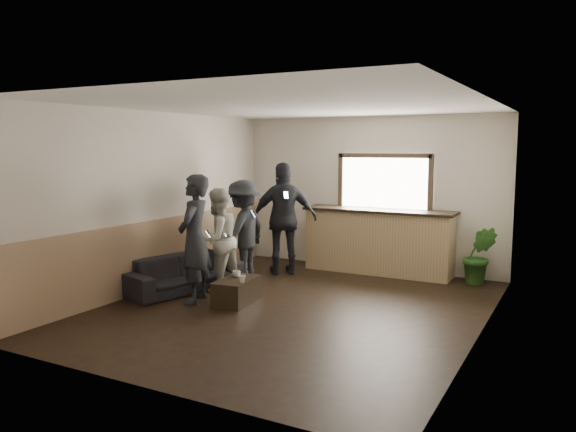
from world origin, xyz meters
The scene contains 12 objects.
ground centered at (0.00, 0.00, 0.00)m, with size 5.00×6.00×0.01m, color black.
room_shell centered at (-0.74, 0.00, 1.47)m, with size 5.01×6.01×2.80m.
bar_counter centered at (0.30, 2.70, 0.64)m, with size 2.70×0.68×2.13m.
sofa centered at (-1.97, 0.02, 0.28)m, with size 1.89×0.74×0.55m, color black.
coffee_table centered at (-0.84, -0.17, 0.18)m, with size 0.44×0.79×0.35m, color black.
cup_a centered at (-0.92, -0.06, 0.40)m, with size 0.12×0.12×0.09m, color silver.
cup_b centered at (-0.67, -0.31, 0.40)m, with size 0.11×0.11×0.10m, color silver.
potted_plant centered at (2.04, 2.65, 0.48)m, with size 0.53×0.43×0.96m, color #2D6623.
person_a centered at (-1.41, -0.40, 0.93)m, with size 0.61×0.77×1.86m.
person_b centered at (-1.52, 0.32, 0.81)m, with size 0.78×0.91×1.61m.
person_c centered at (-1.52, 1.06, 0.85)m, with size 0.65×1.11×1.70m.
person_d centered at (-1.15, 1.82, 0.99)m, with size 1.21×1.09×1.98m.
Camera 1 is at (3.54, -6.80, 2.24)m, focal length 35.00 mm.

